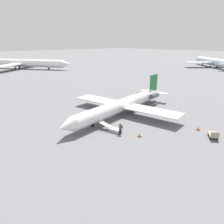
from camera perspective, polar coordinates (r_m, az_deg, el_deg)
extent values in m
plane|color=slate|center=(40.33, 2.22, -0.72)|extent=(600.00, 600.00, 0.00)
cylinder|color=silver|center=(39.81, 2.25, 1.67)|extent=(23.45, 5.92, 2.27)
cone|color=silver|center=(30.76, -11.96, -3.72)|extent=(2.82, 2.59, 2.22)
cone|color=silver|center=(50.77, 10.96, 4.94)|extent=(3.26, 2.66, 2.22)
cube|color=#1E6B38|center=(49.79, 10.81, 7.50)|extent=(3.17, 0.68, 3.63)
cube|color=silver|center=(50.49, 10.83, 5.14)|extent=(2.35, 6.49, 0.11)
cube|color=silver|center=(37.84, 10.75, 0.22)|extent=(5.13, 10.27, 0.23)
cube|color=silver|center=(44.35, -3.25, 3.14)|extent=(5.13, 10.27, 0.23)
cylinder|color=#4C4C51|center=(47.33, 10.96, 4.21)|extent=(2.85, 1.44, 1.02)
cylinder|color=#4C4C51|center=(48.80, 7.62, 4.80)|extent=(2.85, 1.44, 1.02)
cylinder|color=black|center=(34.70, -5.12, -3.46)|extent=(0.58, 0.23, 0.56)
cylinder|color=#4C4C51|center=(34.57, -5.14, -2.90)|extent=(0.10, 0.10, 0.18)
cylinder|color=black|center=(41.55, 5.24, 0.19)|extent=(0.58, 0.23, 0.56)
cylinder|color=#4C4C51|center=(41.44, 5.26, 0.67)|extent=(0.10, 0.10, 0.18)
cylinder|color=black|center=(42.63, 2.93, 0.70)|extent=(0.58, 0.23, 0.56)
cylinder|color=#4C4C51|center=(42.52, 2.94, 1.17)|extent=(0.10, 0.10, 0.18)
cylinder|color=white|center=(117.80, -21.98, 11.80)|extent=(25.28, 36.04, 3.66)
cone|color=white|center=(106.53, -11.89, 12.17)|extent=(5.20, 5.33, 3.59)
cube|color=white|center=(127.50, -20.04, 12.26)|extent=(17.50, 14.23, 0.37)
cube|color=white|center=(110.82, -25.93, 10.85)|extent=(17.50, 14.23, 0.37)
cylinder|color=black|center=(110.97, -16.16, 10.83)|extent=(0.68, 0.88, 0.91)
cylinder|color=#4C4C51|center=(110.91, -16.18, 11.14)|extent=(0.16, 0.16, 0.28)
cylinder|color=black|center=(121.72, -23.00, 10.70)|extent=(0.68, 0.88, 0.91)
cylinder|color=#4C4C51|center=(121.66, -23.03, 10.98)|extent=(0.16, 0.16, 0.28)
cylinder|color=black|center=(119.10, -23.93, 10.46)|extent=(0.68, 0.88, 0.91)
cylinder|color=#4C4C51|center=(119.03, -23.97, 10.74)|extent=(0.16, 0.16, 0.28)
cylinder|color=silver|center=(128.97, 24.55, 11.92)|extent=(21.51, 25.25, 3.68)
cone|color=silver|center=(143.96, 21.41, 12.77)|extent=(5.35, 5.42, 3.61)
cube|color=silver|center=(124.08, 21.52, 11.98)|extent=(13.34, 12.40, 0.37)
cylinder|color=black|center=(137.69, 22.55, 11.45)|extent=(0.75, 0.85, 0.91)
cylinder|color=gray|center=(137.63, 22.58, 11.69)|extent=(0.16, 0.16, 0.29)
cylinder|color=black|center=(125.81, 24.37, 10.73)|extent=(0.75, 0.85, 0.91)
cylinder|color=gray|center=(125.75, 24.40, 11.00)|extent=(0.16, 0.16, 0.29)
cylinder|color=black|center=(127.40, 25.70, 10.63)|extent=(0.75, 0.85, 0.91)
cylinder|color=gray|center=(127.34, 25.74, 10.89)|extent=(0.16, 0.16, 0.29)
cube|color=#99999E|center=(32.69, 0.87, -4.83)|extent=(1.37, 1.95, 0.50)
cube|color=#99999E|center=(33.65, -1.85, -3.22)|extent=(1.24, 2.34, 0.64)
cube|color=#99999E|center=(33.15, -2.35, -2.64)|extent=(0.41, 2.20, 0.58)
cube|color=#23232D|center=(31.94, 2.16, -5.07)|extent=(0.24, 0.31, 0.85)
cylinder|color=brown|center=(31.66, 2.18, -3.82)|extent=(0.36, 0.36, 0.65)
sphere|color=#936B4C|center=(31.50, 2.19, -3.07)|extent=(0.24, 0.24, 0.24)
cube|color=#23472D|center=(31.50, 2.58, -3.87)|extent=(0.30, 0.22, 0.44)
cube|color=#9E937F|center=(33.94, 24.89, -5.37)|extent=(2.44, 2.14, 0.16)
cube|color=#9E937F|center=(32.83, 25.33, -5.39)|extent=(0.68, 0.96, 0.70)
cylinder|color=black|center=(33.44, 25.81, -6.33)|extent=(0.37, 0.30, 0.36)
cylinder|color=black|center=(33.25, 24.33, -6.26)|extent=(0.37, 0.30, 0.36)
cylinder|color=black|center=(34.83, 25.31, -5.31)|extent=(0.37, 0.30, 0.36)
cylinder|color=black|center=(34.64, 23.88, -5.24)|extent=(0.37, 0.30, 0.36)
cube|color=black|center=(31.43, 7.19, -6.42)|extent=(0.53, 0.53, 0.03)
cone|color=orange|center=(31.32, 7.21, -5.96)|extent=(0.41, 0.41, 0.59)
cube|color=black|center=(35.96, 21.54, -4.39)|extent=(0.55, 0.55, 0.03)
cone|color=orange|center=(35.85, 21.59, -3.96)|extent=(0.42, 0.42, 0.60)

